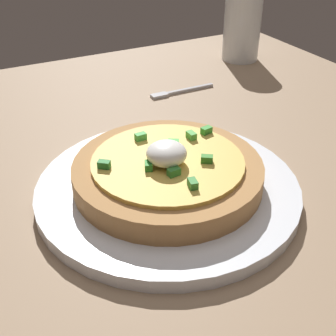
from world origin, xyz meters
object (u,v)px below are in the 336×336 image
object	(u,v)px
pizza	(168,171)
cup_near	(242,31)
fork	(177,92)
plate	(168,188)

from	to	relation	value
pizza	cup_near	bearing A→B (deg)	135.21
pizza	fork	world-z (taller)	pizza
cup_near	fork	xyz separation A→B (cm)	(9.52, -19.44, -5.40)
fork	pizza	bearing A→B (deg)	59.93
plate	fork	distance (cm)	28.91
plate	cup_near	size ratio (longest dim) A/B	2.42
pizza	cup_near	distance (cm)	48.56
pizza	cup_near	xyz separation A→B (cm)	(-34.42, 34.16, 2.55)
plate	fork	bearing A→B (deg)	149.41
plate	pizza	size ratio (longest dim) A/B	1.41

